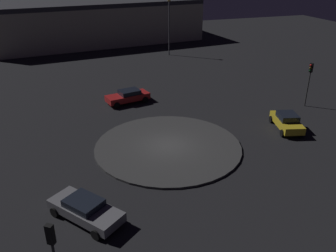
% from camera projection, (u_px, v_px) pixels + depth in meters
% --- Properties ---
extents(ground_plane, '(117.50, 117.50, 0.00)m').
position_uv_depth(ground_plane, '(168.00, 147.00, 27.99)').
color(ground_plane, black).
extents(roundabout_island, '(11.58, 11.58, 0.16)m').
position_uv_depth(roundabout_island, '(168.00, 146.00, 27.96)').
color(roundabout_island, '#383838').
rests_on(roundabout_island, ground_plane).
extents(car_yellow, '(4.30, 2.79, 1.45)m').
position_uv_depth(car_yellow, '(287.00, 121.00, 30.70)').
color(car_yellow, gold).
rests_on(car_yellow, ground_plane).
extents(car_red, '(2.69, 4.67, 1.35)m').
position_uv_depth(car_red, '(128.00, 96.00, 36.45)').
color(car_red, red).
rests_on(car_red, ground_plane).
extents(car_grey, '(4.71, 4.16, 1.27)m').
position_uv_depth(car_grey, '(85.00, 209.00, 19.98)').
color(car_grey, slate).
rests_on(car_grey, ground_plane).
extents(traffic_light_south, '(0.34, 0.38, 4.44)m').
position_uv_depth(traffic_light_south, '(310.00, 76.00, 34.56)').
color(traffic_light_south, '#2D2D2D').
rests_on(traffic_light_south, ground_plane).
extents(traffic_light_northwest_near, '(0.39, 0.37, 4.33)m').
position_uv_depth(traffic_light_northwest_near, '(54.00, 250.00, 13.94)').
color(traffic_light_northwest_near, '#2D2D2D').
rests_on(traffic_light_northwest_near, ground_plane).
extents(streetlamp_east, '(0.47, 0.47, 8.41)m').
position_uv_depth(streetlamp_east, '(169.00, 21.00, 53.06)').
color(streetlamp_east, '#4C4C51').
rests_on(streetlamp_east, ground_plane).
extents(store_building, '(18.44, 37.17, 7.12)m').
position_uv_depth(store_building, '(96.00, 21.00, 63.29)').
color(store_building, '#B7B299').
rests_on(store_building, ground_plane).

